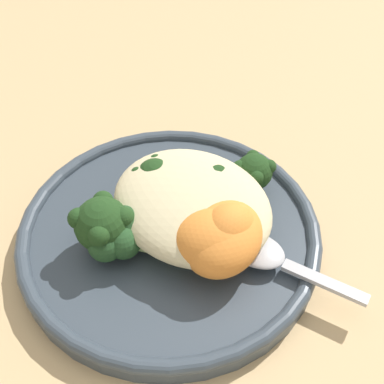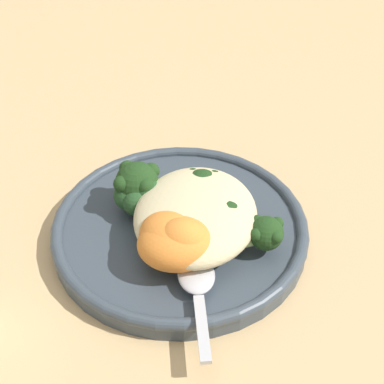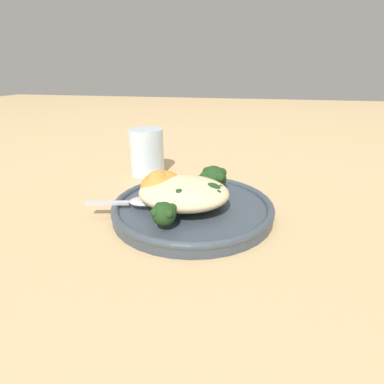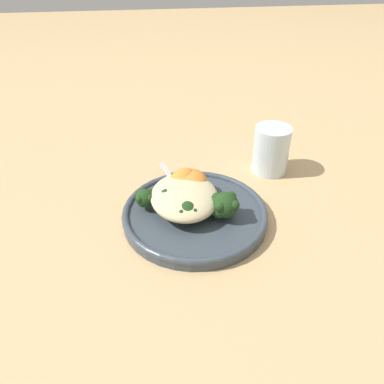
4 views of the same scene
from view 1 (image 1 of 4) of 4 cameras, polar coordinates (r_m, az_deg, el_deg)
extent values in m
plane|color=tan|center=(0.45, -0.92, -4.27)|extent=(4.00, 4.00, 0.00)
cylinder|color=#38424C|center=(0.43, -1.99, -5.14)|extent=(0.24, 0.24, 0.02)
torus|color=#38424C|center=(0.43, -2.02, -4.47)|extent=(0.24, 0.24, 0.01)
ellipsoid|color=beige|center=(0.41, 0.40, -1.01)|extent=(0.13, 0.11, 0.04)
ellipsoid|color=#ADC675|center=(0.42, 3.75, -2.29)|extent=(0.04, 0.10, 0.02)
sphere|color=#1E3D19|center=(0.45, 6.63, 2.18)|extent=(0.03, 0.03, 0.03)
sphere|color=#1E3D19|center=(0.44, 8.25, 2.71)|extent=(0.01, 0.01, 0.01)
sphere|color=#1E3D19|center=(0.45, 6.52, 3.75)|extent=(0.01, 0.01, 0.01)
sphere|color=#1E3D19|center=(0.44, 5.13, 2.66)|extent=(0.01, 0.01, 0.01)
sphere|color=#1E3D19|center=(0.43, 6.87, 1.57)|extent=(0.01, 0.01, 0.01)
ellipsoid|color=#ADC675|center=(0.41, 1.62, -3.72)|extent=(0.05, 0.07, 0.01)
sphere|color=#1E3D19|center=(0.43, 2.44, 0.65)|extent=(0.04, 0.04, 0.04)
sphere|color=#1E3D19|center=(0.43, 4.27, 1.64)|extent=(0.01, 0.01, 0.01)
sphere|color=#1E3D19|center=(0.43, 1.05, 2.17)|extent=(0.01, 0.01, 0.01)
sphere|color=#1E3D19|center=(0.41, 2.08, -0.10)|extent=(0.01, 0.01, 0.01)
ellipsoid|color=#ADC675|center=(0.41, -0.50, -4.14)|extent=(0.10, 0.04, 0.02)
sphere|color=#1E3D19|center=(0.43, -3.82, 1.24)|extent=(0.04, 0.04, 0.04)
sphere|color=#1E3D19|center=(0.43, -1.95, 1.89)|extent=(0.01, 0.01, 0.01)
sphere|color=#1E3D19|center=(0.44, -3.83, 3.16)|extent=(0.01, 0.01, 0.01)
sphere|color=#1E3D19|center=(0.43, -5.77, 1.80)|extent=(0.01, 0.01, 0.01)
sphere|color=#1E3D19|center=(0.42, -3.89, 0.47)|extent=(0.01, 0.01, 0.01)
ellipsoid|color=#ADC675|center=(0.40, -0.70, -5.17)|extent=(0.08, 0.03, 0.02)
sphere|color=#1E3D19|center=(0.42, -5.02, -2.10)|extent=(0.03, 0.03, 0.03)
sphere|color=#1E3D19|center=(0.42, -3.92, -0.78)|extent=(0.01, 0.01, 0.01)
sphere|color=#1E3D19|center=(0.41, -6.22, -2.49)|extent=(0.01, 0.01, 0.01)
ellipsoid|color=#ADC675|center=(0.40, -3.18, -5.45)|extent=(0.09, 0.06, 0.02)
sphere|color=#1E3D19|center=(0.40, -9.54, -3.43)|extent=(0.04, 0.04, 0.04)
sphere|color=#1E3D19|center=(0.39, -7.29, -2.70)|extent=(0.02, 0.02, 0.02)
sphere|color=#1E3D19|center=(0.41, -9.48, -0.98)|extent=(0.02, 0.02, 0.02)
sphere|color=#1E3D19|center=(0.40, -12.02, -2.77)|extent=(0.02, 0.02, 0.02)
sphere|color=#1E3D19|center=(0.39, -9.88, -4.59)|extent=(0.02, 0.02, 0.02)
ellipsoid|color=orange|center=(0.39, 3.80, -4.43)|extent=(0.04, 0.05, 0.05)
ellipsoid|color=orange|center=(0.39, 3.32, -4.90)|extent=(0.07, 0.08, 0.04)
ellipsoid|color=orange|center=(0.39, 2.48, -5.17)|extent=(0.08, 0.08, 0.04)
sphere|color=#234723|center=(0.40, -7.34, -5.25)|extent=(0.03, 0.03, 0.03)
sphere|color=#234723|center=(0.40, -7.02, -3.32)|extent=(0.03, 0.03, 0.03)
sphere|color=#234723|center=(0.41, -8.52, -3.21)|extent=(0.03, 0.03, 0.03)
sphere|color=#234723|center=(0.40, -10.00, -3.73)|extent=(0.03, 0.03, 0.03)
sphere|color=#234723|center=(0.40, -9.21, -5.50)|extent=(0.03, 0.03, 0.03)
cube|color=#B7B7BC|center=(0.40, 13.97, -9.32)|extent=(0.06, 0.02, 0.00)
ellipsoid|color=#B7B7BC|center=(0.41, 6.87, -6.17)|extent=(0.05, 0.04, 0.01)
camera|label=2|loc=(0.36, 96.48, 13.56)|focal=60.00mm
camera|label=3|loc=(0.67, 20.05, 32.03)|focal=28.00mm
camera|label=4|loc=(0.73, -38.02, 44.48)|focal=35.00mm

